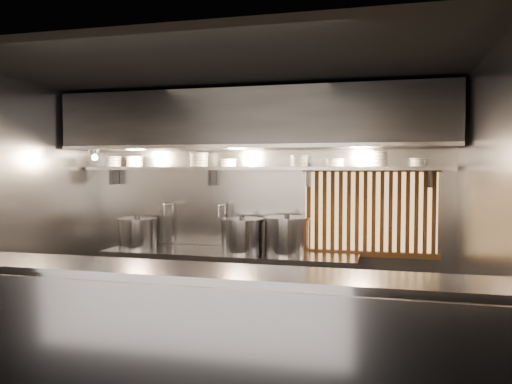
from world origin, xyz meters
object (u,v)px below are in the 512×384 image
at_px(heat_lamp, 93,153).
at_px(stock_pot_mid, 242,235).
at_px(pendant_bulb, 247,161).
at_px(stock_pot_left, 138,233).
at_px(stock_pot_right, 287,235).

distance_m(heat_lamp, stock_pot_mid, 2.02).
relative_size(pendant_bulb, stock_pot_mid, 0.27).
bearing_deg(pendant_bulb, stock_pot_mid, -127.26).
distance_m(heat_lamp, stock_pot_left, 1.10).
relative_size(pendant_bulb, stock_pot_right, 0.30).
xyz_separation_m(pendant_bulb, stock_pot_left, (-1.38, -0.06, -0.88)).
bearing_deg(stock_pot_right, stock_pot_mid, -179.06).
bearing_deg(stock_pot_mid, stock_pot_right, 0.94).
height_order(pendant_bulb, stock_pot_mid, pendant_bulb).
bearing_deg(stock_pot_mid, heat_lamp, -170.58).
bearing_deg(heat_lamp, stock_pot_left, 34.71).
distance_m(stock_pot_left, stock_pot_right, 1.87).
xyz_separation_m(pendant_bulb, stock_pot_mid, (-0.04, -0.06, -0.86)).
bearing_deg(stock_pot_right, heat_lamp, -172.53).
relative_size(heat_lamp, pendant_bulb, 1.87).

